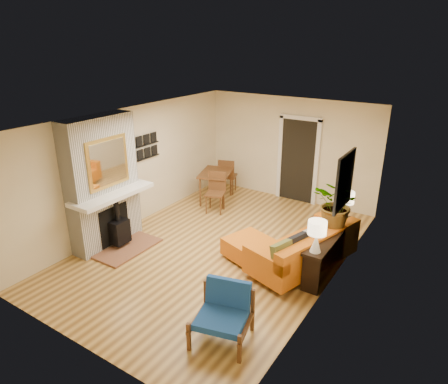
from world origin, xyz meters
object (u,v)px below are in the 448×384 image
at_px(sofa, 306,249).
at_px(dining_table, 219,178).
at_px(lamp_far, 346,202).
at_px(ottoman, 249,247).
at_px(console_table, 330,241).
at_px(blue_chair, 224,310).
at_px(houseplant, 338,204).
at_px(lamp_near, 317,233).

relative_size(sofa, dining_table, 1.29).
height_order(sofa, lamp_far, lamp_far).
xyz_separation_m(ottoman, console_table, (1.39, 0.43, 0.35)).
xyz_separation_m(sofa, lamp_far, (0.35, 0.91, 0.69)).
distance_m(sofa, console_table, 0.44).
relative_size(blue_chair, houseplant, 1.02).
distance_m(ottoman, dining_table, 2.93).
distance_m(ottoman, blue_chair, 2.16).
distance_m(blue_chair, lamp_far, 3.32).
bearing_deg(ottoman, lamp_far, 40.37).
height_order(dining_table, houseplant, houseplant).
distance_m(lamp_near, lamp_far, 1.50).
relative_size(ottoman, console_table, 0.53).
bearing_deg(blue_chair, lamp_near, 69.34).
height_order(sofa, blue_chair, sofa).
height_order(sofa, console_table, sofa).
height_order(ottoman, lamp_far, lamp_far).
bearing_deg(houseplant, blue_chair, -102.99).
height_order(lamp_far, houseplant, houseplant).
distance_m(sofa, houseplant, 0.98).
bearing_deg(lamp_far, ottoman, -139.63).
xyz_separation_m(sofa, blue_chair, (-0.29, -2.29, 0.05)).
relative_size(ottoman, blue_chair, 1.08).
height_order(dining_table, lamp_far, lamp_far).
bearing_deg(lamp_near, houseplant, 90.55).
bearing_deg(blue_chair, lamp_far, 78.65).
distance_m(blue_chair, console_table, 2.53).
xyz_separation_m(sofa, houseplant, (0.34, 0.45, 0.80)).
distance_m(lamp_near, houseplant, 1.04).
distance_m(sofa, ottoman, 1.08).
xyz_separation_m(sofa, dining_table, (-3.08, 1.78, 0.25)).
bearing_deg(console_table, houseplant, 91.95).
distance_m(console_table, lamp_near, 0.89).
relative_size(ottoman, lamp_far, 1.83).
xyz_separation_m(ottoman, lamp_near, (1.39, -0.32, 0.83)).
bearing_deg(lamp_near, dining_table, 145.44).
distance_m(console_table, lamp_far, 0.90).
distance_m(ottoman, lamp_near, 1.65).
relative_size(lamp_near, houseplant, 0.60).
bearing_deg(console_table, sofa, -156.09).
xyz_separation_m(console_table, houseplant, (-0.01, 0.29, 0.60)).
bearing_deg(console_table, lamp_near, -90.00).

